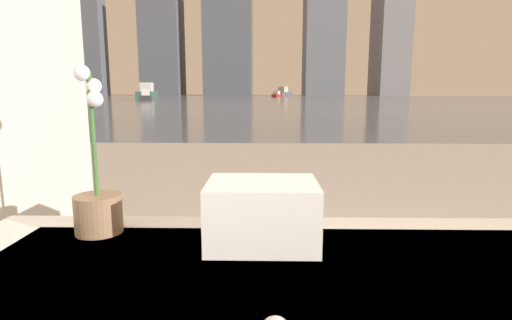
# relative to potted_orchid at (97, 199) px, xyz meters

# --- Properties ---
(potted_orchid) EXTENTS (0.13, 0.13, 0.45)m
(potted_orchid) POSITION_rel_potted_orchid_xyz_m (0.00, 0.00, 0.00)
(potted_orchid) COLOR #8C6B4C
(potted_orchid) RESTS_ON bathtub
(towel_stack) EXTENTS (0.27, 0.22, 0.16)m
(towel_stack) POSITION_rel_potted_orchid_xyz_m (0.45, -0.07, -0.02)
(towel_stack) COLOR white
(towel_stack) RESTS_ON bathtub
(harbor_water) EXTENTS (180.00, 110.00, 0.01)m
(harbor_water) POSITION_rel_potted_orchid_xyz_m (0.50, 61.16, -0.63)
(harbor_water) COLOR slate
(harbor_water) RESTS_ON ground_plane
(harbor_boat_0) EXTENTS (1.54, 3.19, 1.15)m
(harbor_boat_0) POSITION_rel_potted_orchid_xyz_m (-35.40, 70.72, -0.22)
(harbor_boat_0) COLOR maroon
(harbor_boat_0) RESTS_ON harbor_water
(harbor_boat_2) EXTENTS (2.27, 3.18, 1.14)m
(harbor_boat_2) POSITION_rel_potted_orchid_xyz_m (3.00, 76.08, -0.23)
(harbor_boat_2) COLOR maroon
(harbor_boat_2) RESTS_ON harbor_water
(harbor_boat_3) EXTENTS (4.13, 5.75, 2.06)m
(harbor_boat_3) POSITION_rel_potted_orchid_xyz_m (4.47, 83.82, 0.10)
(harbor_boat_3) COLOR #4C4C51
(harbor_boat_3) RESTS_ON harbor_water
(harbor_boat_4) EXTENTS (2.59, 5.88, 2.13)m
(harbor_boat_4) POSITION_rel_potted_orchid_xyz_m (-14.78, 51.33, 0.13)
(harbor_boat_4) COLOR #335647
(harbor_boat_4) RESTS_ON harbor_water
(harbor_boat_5) EXTENTS (1.74, 3.36, 1.20)m
(harbor_boat_5) POSITION_rel_potted_orchid_xyz_m (-12.67, 43.48, -0.20)
(harbor_boat_5) COLOR #2D2D33
(harbor_boat_5) RESTS_ON harbor_water
(skyline_tower_0) EXTENTS (10.44, 6.17, 34.49)m
(skyline_tower_0) POSITION_rel_potted_orchid_xyz_m (-51.07, 117.16, 16.61)
(skyline_tower_0) COLOR #4C515B
(skyline_tower_0) RESTS_ON ground_plane
(skyline_tower_1) EXTENTS (10.91, 11.57, 28.76)m
(skyline_tower_1) POSITION_rel_potted_orchid_xyz_m (-28.86, 117.16, 13.74)
(skyline_tower_1) COLOR #4C515B
(skyline_tower_1) RESTS_ON ground_plane
(skyline_tower_2) EXTENTS (13.38, 13.18, 29.60)m
(skyline_tower_2) POSITION_rel_potted_orchid_xyz_m (-9.79, 117.16, 14.16)
(skyline_tower_2) COLOR #4C515B
(skyline_tower_2) RESTS_ON ground_plane
(skyline_tower_3) EXTENTS (10.76, 12.45, 36.13)m
(skyline_tower_3) POSITION_rel_potted_orchid_xyz_m (17.35, 117.16, 17.43)
(skyline_tower_3) COLOR slate
(skyline_tower_3) RESTS_ON ground_plane
(skyline_tower_4) EXTENTS (8.19, 13.99, 37.65)m
(skyline_tower_4) POSITION_rel_potted_orchid_xyz_m (36.31, 117.16, 18.19)
(skyline_tower_4) COLOR slate
(skyline_tower_4) RESTS_ON ground_plane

